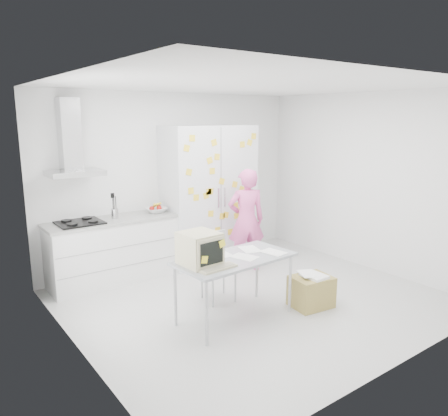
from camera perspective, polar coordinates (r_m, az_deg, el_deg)
floor at (r=5.83m, az=3.91°, el=-11.88°), size 4.50×4.00×0.02m
walls at (r=5.98m, az=-0.36°, el=2.41°), size 4.52×4.01×2.70m
ceiling at (r=5.35m, az=4.34°, el=15.77°), size 4.50×4.00×0.02m
counter_run at (r=6.46m, az=-14.24°, el=-5.26°), size 1.84×0.63×1.28m
range_hood at (r=6.18m, az=-19.34°, el=7.73°), size 0.70×0.48×1.01m
tall_cabinet at (r=7.05m, az=-1.95°, el=1.78°), size 1.50×0.68×2.20m
person at (r=6.64m, az=2.93°, el=-1.60°), size 0.68×0.57×1.58m
desk at (r=4.86m, az=-1.39°, el=-6.04°), size 1.43×0.78×1.11m
chair at (r=5.67m, az=-1.07°, el=-7.04°), size 0.45×0.45×0.88m
cardboard_box at (r=5.64m, az=11.33°, el=-10.58°), size 0.53×0.45×0.43m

